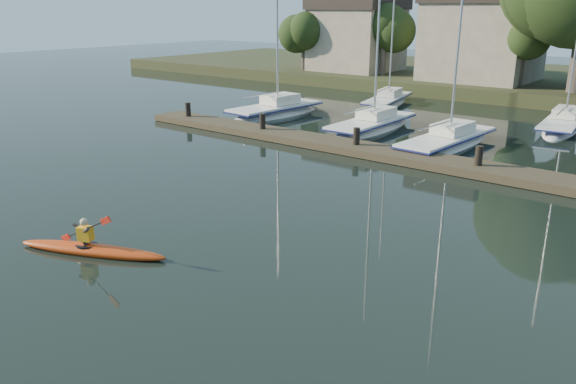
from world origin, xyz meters
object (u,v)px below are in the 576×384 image
Objects in this scene: kayak at (91,247)px; sailboat_1 at (371,133)px; dock at (413,158)px; sailboat_2 at (446,150)px; sailboat_0 at (275,119)px; sailboat_6 at (563,130)px; sailboat_5 at (387,107)px.

sailboat_1 is at bearing 72.79° from kayak.
sailboat_1 is (-5.04, 4.96, -0.39)m from dock.
sailboat_0 is at bearing 177.81° from sailboat_2.
sailboat_6 reaches higher than sailboat_1.
sailboat_2 reaches higher than sailboat_0.
sailboat_2 reaches higher than sailboat_5.
kayak is 29.01m from sailboat_5.
sailboat_1 is 1.04× the size of sailboat_5.
sailboat_1 is at bearing -143.29° from sailboat_6.
kayak is 22.15m from sailboat_0.
sailboat_0 reaches higher than kayak.
sailboat_1 reaches higher than dock.
sailboat_6 reaches higher than dock.
kayak is 0.34× the size of sailboat_0.
sailboat_5 reaches higher than sailboat_0.
sailboat_1 is (7.28, -0.13, 0.03)m from sailboat_0.
sailboat_0 is (-12.33, 5.09, -0.42)m from dock.
sailboat_1 reaches higher than kayak.
sailboat_1 is (-2.42, 19.78, -0.37)m from kayak.
sailboat_6 reaches higher than sailboat_2.
sailboat_2 is (2.64, 18.61, -0.36)m from kayak.
kayak is at bearing -107.59° from sailboat_6.
kayak is 0.33× the size of sailboat_5.
sailboat_5 is (-3.69, 8.57, 0.02)m from sailboat_1.
sailboat_2 is (0.02, 3.79, -0.38)m from dock.
sailboat_0 is at bearing 91.80° from kayak.
sailboat_5 is (-6.11, 28.36, -0.35)m from kayak.
kayak is 0.32× the size of sailboat_1.
dock is at bearing -110.34° from sailboat_6.
sailboat_0 reaches higher than dock.
dock is at bearing -44.81° from sailboat_1.
sailboat_2 is 1.08× the size of sailboat_5.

